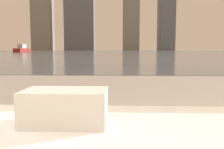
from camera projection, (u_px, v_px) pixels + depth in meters
The scene contains 5 objects.
towel_stack at pixel (65, 107), 0.86m from camera, with size 0.28×0.17×0.12m.
harbor_water at pixel (121, 52), 61.74m from camera, with size 180.00×110.00×0.01m.
harbor_boat_0 at pixel (22, 49), 54.63m from camera, with size 2.14×4.88×1.77m.
skyline_tower_1 at pixel (80, 24), 116.85m from camera, with size 13.66×6.71×24.95m.
skyline_tower_2 at pixel (131, 17), 115.67m from camera, with size 7.52×9.43×30.41m.
Camera 1 is at (0.02, -0.03, 0.76)m, focal length 40.00 mm.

